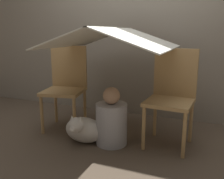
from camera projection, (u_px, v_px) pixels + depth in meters
ground_plane at (109, 140)px, 2.67m from camera, size 8.80×8.80×0.00m
wall_back at (137, 22)px, 3.27m from camera, size 7.00×0.05×2.50m
chair_left at (66, 84)px, 2.95m from camera, size 0.51×0.51×0.97m
chair_right at (172, 93)px, 2.49m from camera, size 0.47×0.47×0.97m
sheet_canopy at (112, 38)px, 2.52m from camera, size 1.22×1.15×0.21m
person_front at (112, 121)px, 2.53m from camera, size 0.32×0.32×0.60m
dog at (83, 129)px, 2.57m from camera, size 0.42×0.39×0.34m
floor_cushion at (92, 129)px, 2.84m from camera, size 0.33×0.26×0.10m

